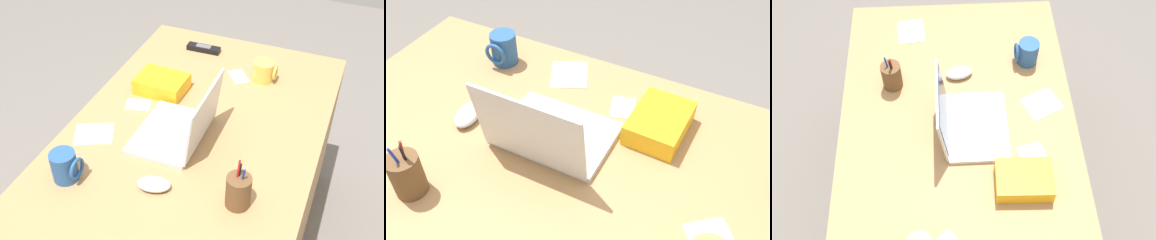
% 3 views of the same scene
% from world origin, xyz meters
% --- Properties ---
extents(desk, '(1.47, 0.92, 0.74)m').
position_xyz_m(desk, '(0.00, 0.00, 0.37)').
color(desk, '#A87C4F').
rests_on(desk, ground).
extents(laptop, '(0.32, 0.26, 0.24)m').
position_xyz_m(laptop, '(0.04, -0.03, 0.79)').
color(laptop, silver).
rests_on(laptop, desk).
extents(computer_mouse, '(0.09, 0.12, 0.04)m').
position_xyz_m(computer_mouse, '(0.30, -0.01, 0.76)').
color(computer_mouse, silver).
rests_on(computer_mouse, desk).
extents(coffee_mug_white, '(0.09, 0.10, 0.11)m').
position_xyz_m(coffee_mug_white, '(0.37, -0.30, 0.80)').
color(coffee_mug_white, '#26518C').
rests_on(coffee_mug_white, desk).
extents(pen_holder, '(0.08, 0.08, 0.17)m').
position_xyz_m(pen_holder, '(0.26, 0.26, 0.80)').
color(pen_holder, brown).
rests_on(pen_holder, desk).
extents(snack_bag, '(0.15, 0.20, 0.06)m').
position_xyz_m(snack_bag, '(-0.21, -0.22, 0.78)').
color(snack_bag, '#F2AD19').
rests_on(snack_bag, desk).
extents(paper_note_near_laptop, '(0.12, 0.11, 0.00)m').
position_xyz_m(paper_note_near_laptop, '(-0.43, 0.04, 0.74)').
color(paper_note_near_laptop, white).
rests_on(paper_note_near_laptop, desk).
extents(paper_note_right, '(0.17, 0.18, 0.00)m').
position_xyz_m(paper_note_right, '(0.14, -0.34, 0.74)').
color(paper_note_right, white).
rests_on(paper_note_right, desk).
extents(paper_note_front, '(0.09, 0.11, 0.00)m').
position_xyz_m(paper_note_front, '(-0.08, -0.27, 0.74)').
color(paper_note_front, white).
rests_on(paper_note_front, desk).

